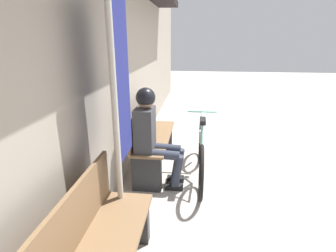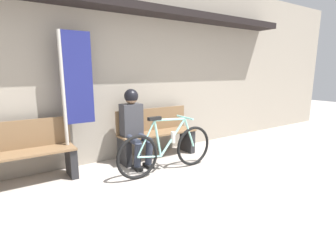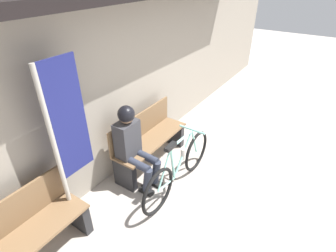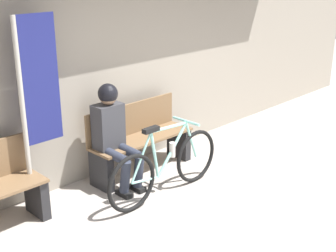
# 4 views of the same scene
# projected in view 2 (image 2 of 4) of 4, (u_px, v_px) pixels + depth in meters

# --- Properties ---
(ground_plane) EXTENTS (24.00, 24.00, 0.00)m
(ground_plane) POSITION_uv_depth(u_px,v_px,m) (252.00, 220.00, 2.74)
(ground_plane) COLOR #ADA399
(storefront_wall) EXTENTS (12.00, 0.56, 3.20)m
(storefront_wall) POSITION_uv_depth(u_px,v_px,m) (133.00, 63.00, 4.55)
(storefront_wall) COLOR #9E9384
(storefront_wall) RESTS_ON ground_plane
(park_bench_near) EXTENTS (1.41, 0.42, 0.87)m
(park_bench_near) POSITION_uv_depth(u_px,v_px,m) (157.00, 135.00, 4.66)
(park_bench_near) COLOR brown
(park_bench_near) RESTS_ON ground_plane
(bicycle) EXTENTS (1.67, 0.40, 0.88)m
(bicycle) POSITION_uv_depth(u_px,v_px,m) (168.00, 149.00, 3.98)
(bicycle) COLOR black
(bicycle) RESTS_ON ground_plane
(person_seated) EXTENTS (0.34, 0.59, 1.24)m
(person_seated) POSITION_uv_depth(u_px,v_px,m) (134.00, 122.00, 4.25)
(person_seated) COLOR #2D3342
(person_seated) RESTS_ON ground_plane
(park_bench_far) EXTENTS (1.33, 0.42, 0.87)m
(park_bench_far) POSITION_uv_depth(u_px,v_px,m) (22.00, 157.00, 3.51)
(park_bench_far) COLOR brown
(park_bench_far) RESTS_ON ground_plane
(banner_pole) EXTENTS (0.45, 0.05, 2.07)m
(banner_pole) POSITION_uv_depth(u_px,v_px,m) (74.00, 87.00, 3.73)
(banner_pole) COLOR #B7B2A8
(banner_pole) RESTS_ON ground_plane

